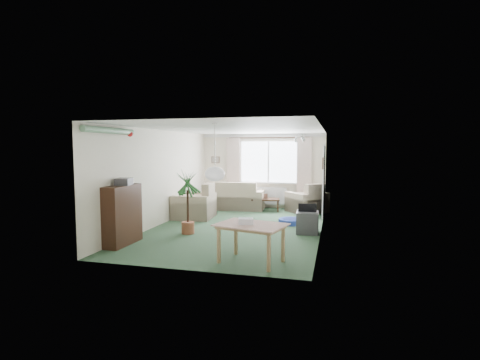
% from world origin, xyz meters
% --- Properties ---
extents(ground, '(6.50, 6.50, 0.00)m').
position_xyz_m(ground, '(0.00, 0.00, 0.00)').
color(ground, '#2D4B31').
extents(window, '(1.80, 0.03, 1.30)m').
position_xyz_m(window, '(0.20, 3.23, 1.50)').
color(window, white).
extents(curtain_rod, '(2.60, 0.03, 0.03)m').
position_xyz_m(curtain_rod, '(0.20, 3.15, 2.27)').
color(curtain_rod, black).
extents(curtain_left, '(0.45, 0.08, 2.00)m').
position_xyz_m(curtain_left, '(-0.95, 3.13, 1.27)').
color(curtain_left, beige).
extents(curtain_right, '(0.45, 0.08, 2.00)m').
position_xyz_m(curtain_right, '(1.35, 3.13, 1.27)').
color(curtain_right, beige).
extents(radiator, '(1.20, 0.10, 0.55)m').
position_xyz_m(radiator, '(0.20, 3.19, 0.40)').
color(radiator, white).
extents(doorway, '(0.03, 0.95, 2.00)m').
position_xyz_m(doorway, '(1.99, 2.20, 1.00)').
color(doorway, black).
extents(pendant_lamp, '(0.36, 0.36, 0.36)m').
position_xyz_m(pendant_lamp, '(0.20, -2.30, 1.48)').
color(pendant_lamp, white).
extents(tinsel_garland, '(1.60, 1.60, 0.12)m').
position_xyz_m(tinsel_garland, '(-1.92, -2.30, 2.28)').
color(tinsel_garland, '#196626').
extents(bauble_cluster_a, '(0.20, 0.20, 0.20)m').
position_xyz_m(bauble_cluster_a, '(1.30, 0.90, 2.22)').
color(bauble_cluster_a, silver).
extents(bauble_cluster_b, '(0.20, 0.20, 0.20)m').
position_xyz_m(bauble_cluster_b, '(1.60, -0.30, 2.22)').
color(bauble_cluster_b, silver).
extents(wall_picture_back, '(0.28, 0.03, 0.22)m').
position_xyz_m(wall_picture_back, '(-1.60, 3.23, 1.55)').
color(wall_picture_back, brown).
extents(wall_picture_right, '(0.03, 0.24, 0.30)m').
position_xyz_m(wall_picture_right, '(1.98, 1.20, 1.55)').
color(wall_picture_right, brown).
extents(sofa, '(1.84, 1.08, 0.89)m').
position_xyz_m(sofa, '(-0.76, 2.75, 0.44)').
color(sofa, tan).
rests_on(sofa, ground).
extents(armchair_corner, '(1.37, 1.36, 0.89)m').
position_xyz_m(armchair_corner, '(1.48, 2.73, 0.44)').
color(armchair_corner, beige).
rests_on(armchair_corner, ground).
extents(armchair_left, '(1.10, 1.16, 0.97)m').
position_xyz_m(armchair_left, '(-1.50, 1.00, 0.49)').
color(armchair_left, beige).
rests_on(armchair_left, ground).
extents(coffee_table, '(0.92, 0.61, 0.39)m').
position_xyz_m(coffee_table, '(0.22, 2.63, 0.19)').
color(coffee_table, black).
rests_on(coffee_table, ground).
extents(photo_frame, '(0.12, 0.02, 0.16)m').
position_xyz_m(photo_frame, '(0.23, 2.57, 0.47)').
color(photo_frame, brown).
rests_on(photo_frame, coffee_table).
extents(bookshelf, '(0.34, 0.99, 1.20)m').
position_xyz_m(bookshelf, '(-1.84, -2.07, 0.60)').
color(bookshelf, black).
rests_on(bookshelf, ground).
extents(hifi_box, '(0.35, 0.40, 0.14)m').
position_xyz_m(hifi_box, '(-1.82, -2.02, 1.27)').
color(hifi_box, '#39393E').
rests_on(hifi_box, bookshelf).
extents(houseplant, '(0.64, 0.64, 1.45)m').
position_xyz_m(houseplant, '(-0.93, -0.86, 0.72)').
color(houseplant, '#205F2B').
rests_on(houseplant, ground).
extents(dining_table, '(1.17, 0.92, 0.64)m').
position_xyz_m(dining_table, '(0.94, -2.60, 0.32)').
color(dining_table, tan).
rests_on(dining_table, ground).
extents(gift_box, '(0.29, 0.23, 0.12)m').
position_xyz_m(gift_box, '(0.85, -2.62, 0.70)').
color(gift_box, white).
rests_on(gift_box, dining_table).
extents(tv_cube, '(0.53, 0.57, 0.49)m').
position_xyz_m(tv_cube, '(1.70, -0.12, 0.25)').
color(tv_cube, '#3A3B3F').
rests_on(tv_cube, ground).
extents(pet_bed, '(0.87, 0.87, 0.13)m').
position_xyz_m(pet_bed, '(1.23, 0.82, 0.07)').
color(pet_bed, navy).
rests_on(pet_bed, ground).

